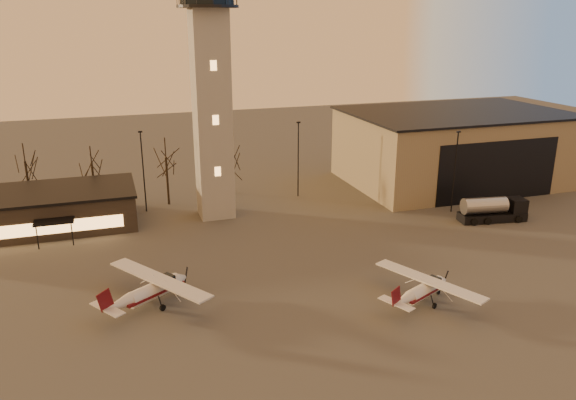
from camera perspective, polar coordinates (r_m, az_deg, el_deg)
The scene contains 9 objects.
ground at distance 42.92m, azimuth 0.88°, elevation -14.31°, with size 220.00×220.00×0.00m, color #3B3937.
control_tower at distance 65.68m, azimuth -7.86°, elevation 12.06°, with size 6.80×6.80×32.60m.
hangar at distance 85.28m, azimuth 16.52°, elevation 5.22°, with size 30.60×20.60×10.30m.
terminal at distance 70.11m, azimuth -25.60°, elevation -1.07°, with size 25.40×12.20×4.30m.
light_poles at distance 68.69m, azimuth -7.22°, elevation 3.07°, with size 58.50×12.25×10.14m.
tree_row at distance 75.35m, azimuth -19.16°, elevation 3.96°, with size 37.20×9.20×8.80m.
cessna_front at distance 49.30m, azimuth 13.82°, elevation -9.02°, with size 8.30×9.95×2.85m.
cessna_rear at distance 48.83m, azimuth -13.25°, elevation -9.09°, with size 9.40×10.60×3.21m.
fuel_truck at distance 70.59m, azimuth 20.03°, elevation -1.10°, with size 8.18×3.58×2.94m.
Camera 1 is at (-11.99, -34.23, 22.94)m, focal length 35.00 mm.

